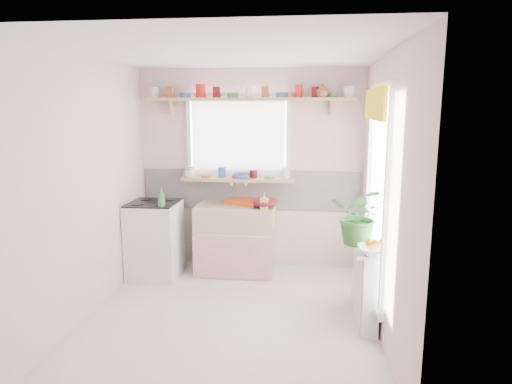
# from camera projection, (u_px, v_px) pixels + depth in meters

# --- Properties ---
(room) EXTENTS (3.20, 3.20, 3.20)m
(room) POSITION_uv_depth(u_px,v_px,m) (302.00, 169.00, 4.94)
(room) COLOR silver
(room) RESTS_ON ground
(sink_unit) EXTENTS (0.95, 0.65, 1.11)m
(sink_unit) POSITION_uv_depth(u_px,v_px,m) (236.00, 238.00, 5.64)
(sink_unit) COLOR white
(sink_unit) RESTS_ON ground
(cooker) EXTENTS (0.58, 0.58, 0.93)m
(cooker) POSITION_uv_depth(u_px,v_px,m) (155.00, 239.00, 5.50)
(cooker) COLOR white
(cooker) RESTS_ON ground
(radiator_ledge) EXTENTS (0.22, 0.95, 0.78)m
(radiator_ledge) POSITION_uv_depth(u_px,v_px,m) (365.00, 279.00, 4.41)
(radiator_ledge) COLOR white
(radiator_ledge) RESTS_ON ground
(windowsill) EXTENTS (1.40, 0.22, 0.04)m
(windowsill) POSITION_uv_depth(u_px,v_px,m) (238.00, 179.00, 5.69)
(windowsill) COLOR tan
(windowsill) RESTS_ON room
(pine_shelf) EXTENTS (2.52, 0.24, 0.04)m
(pine_shelf) POSITION_uv_depth(u_px,v_px,m) (249.00, 99.00, 5.48)
(pine_shelf) COLOR tan
(pine_shelf) RESTS_ON room
(shelf_crockery) EXTENTS (2.47, 0.11, 0.12)m
(shelf_crockery) POSITION_uv_depth(u_px,v_px,m) (248.00, 93.00, 5.46)
(shelf_crockery) COLOR silver
(shelf_crockery) RESTS_ON pine_shelf
(sill_crockery) EXTENTS (1.35, 0.11, 0.12)m
(sill_crockery) POSITION_uv_depth(u_px,v_px,m) (236.00, 173.00, 5.67)
(sill_crockery) COLOR silver
(sill_crockery) RESTS_ON windowsill
(dish_tray) EXTENTS (0.55, 0.50, 0.05)m
(dish_tray) POSITION_uv_depth(u_px,v_px,m) (246.00, 201.00, 5.68)
(dish_tray) COLOR #F74E15
(dish_tray) RESTS_ON sink_unit
(colander) EXTENTS (0.40, 0.40, 0.14)m
(colander) POSITION_uv_depth(u_px,v_px,m) (265.00, 202.00, 5.40)
(colander) COLOR maroon
(colander) RESTS_ON sink_unit
(jade_plant) EXTENTS (0.62, 0.58, 0.55)m
(jade_plant) POSITION_uv_depth(u_px,v_px,m) (360.00, 215.00, 4.19)
(jade_plant) COLOR #30702D
(jade_plant) RESTS_ON radiator_ledge
(fruit_bowl) EXTENTS (0.33, 0.33, 0.07)m
(fruit_bowl) POSITION_uv_depth(u_px,v_px,m) (375.00, 251.00, 3.94)
(fruit_bowl) COLOR silver
(fruit_bowl) RESTS_ON radiator_ledge
(herb_pot) EXTENTS (0.12, 0.09, 0.19)m
(herb_pot) POSITION_uv_depth(u_px,v_px,m) (357.00, 230.00, 4.39)
(herb_pot) COLOR #2F6428
(herb_pot) RESTS_ON radiator_ledge
(soap_bottle_sink) EXTENTS (0.10, 0.10, 0.20)m
(soap_bottle_sink) POSITION_uv_depth(u_px,v_px,m) (264.00, 201.00, 5.31)
(soap_bottle_sink) COLOR #D2C75D
(soap_bottle_sink) RESTS_ON sink_unit
(sill_cup) EXTENTS (0.12, 0.12, 0.09)m
(sill_cup) POSITION_uv_depth(u_px,v_px,m) (188.00, 174.00, 5.70)
(sill_cup) COLOR beige
(sill_cup) RESTS_ON windowsill
(sill_bowl) EXTENTS (0.28, 0.28, 0.07)m
(sill_bowl) POSITION_uv_depth(u_px,v_px,m) (241.00, 176.00, 5.61)
(sill_bowl) COLOR #385BB6
(sill_bowl) RESTS_ON windowsill
(shelf_vase) EXTENTS (0.17, 0.17, 0.16)m
(shelf_vase) POSITION_uv_depth(u_px,v_px,m) (323.00, 91.00, 5.30)
(shelf_vase) COLOR brown
(shelf_vase) RESTS_ON pine_shelf
(cooker_bottle) EXTENTS (0.11, 0.11, 0.21)m
(cooker_bottle) POSITION_uv_depth(u_px,v_px,m) (161.00, 198.00, 5.16)
(cooker_bottle) COLOR #448853
(cooker_bottle) RESTS_ON cooker
(fruit) EXTENTS (0.20, 0.14, 0.10)m
(fruit) POSITION_uv_depth(u_px,v_px,m) (376.00, 244.00, 3.93)
(fruit) COLOR orange
(fruit) RESTS_ON fruit_bowl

